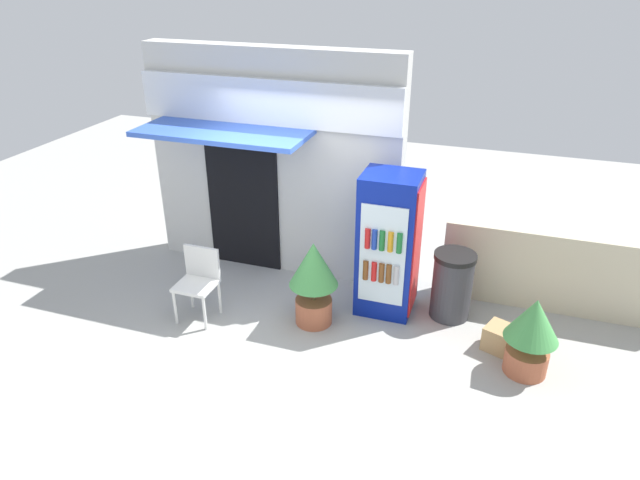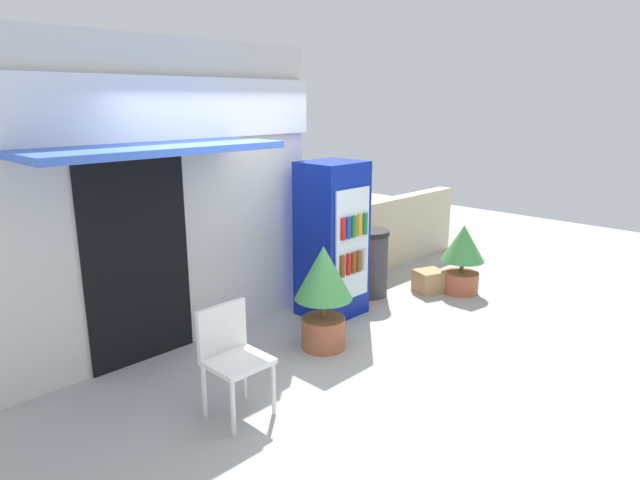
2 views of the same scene
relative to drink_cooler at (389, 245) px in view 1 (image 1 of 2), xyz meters
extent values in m
plane|color=#A3A39E|center=(-1.07, -0.93, -0.88)|extent=(16.00, 16.00, 0.00)
cube|color=silver|center=(-1.71, 0.64, 0.60)|extent=(3.41, 0.30, 2.97)
cube|color=white|center=(-1.71, 0.45, 1.46)|extent=(3.41, 0.08, 0.56)
cube|color=blue|center=(-2.12, 0.06, 1.15)|extent=(2.10, 0.87, 0.06)
cube|color=black|center=(-2.12, 0.48, 0.11)|extent=(1.02, 0.03, 1.98)
cube|color=navy|center=(-0.01, 0.01, 0.00)|extent=(0.66, 0.59, 1.76)
cube|color=silver|center=(-0.01, -0.30, 0.00)|extent=(0.53, 0.02, 1.23)
cube|color=red|center=(0.33, 0.01, 0.00)|extent=(0.02, 0.53, 1.59)
cylinder|color=brown|center=(-0.19, -0.31, -0.21)|extent=(0.06, 0.06, 0.24)
cylinder|color=red|center=(-0.09, -0.31, -0.21)|extent=(0.06, 0.06, 0.24)
cylinder|color=brown|center=(0.00, -0.31, -0.21)|extent=(0.06, 0.06, 0.24)
cylinder|color=brown|center=(0.08, -0.31, -0.21)|extent=(0.06, 0.06, 0.24)
cylinder|color=#B2B2B7|center=(0.17, -0.31, -0.21)|extent=(0.06, 0.06, 0.24)
cylinder|color=red|center=(-0.18, -0.31, 0.21)|extent=(0.06, 0.06, 0.24)
cylinder|color=#1938A5|center=(-0.10, -0.31, 0.21)|extent=(0.06, 0.06, 0.24)
cylinder|color=#196B2D|center=(-0.02, -0.31, 0.21)|extent=(0.06, 0.06, 0.24)
cylinder|color=orange|center=(0.08, -0.31, 0.21)|extent=(0.06, 0.06, 0.24)
cylinder|color=#196B2D|center=(0.18, -0.31, 0.21)|extent=(0.06, 0.06, 0.24)
cylinder|color=silver|center=(-2.28, -1.12, -0.66)|extent=(0.04, 0.04, 0.44)
cylinder|color=silver|center=(-1.89, -1.12, -0.66)|extent=(0.04, 0.04, 0.44)
cylinder|color=silver|center=(-2.28, -0.75, -0.66)|extent=(0.04, 0.04, 0.44)
cylinder|color=silver|center=(-1.89, -0.75, -0.66)|extent=(0.04, 0.04, 0.44)
cube|color=silver|center=(-2.08, -0.94, -0.42)|extent=(0.45, 0.42, 0.04)
cube|color=silver|center=(-2.08, -0.75, -0.20)|extent=(0.45, 0.04, 0.39)
cylinder|color=#AD5B3D|center=(-0.74, -0.57, -0.72)|extent=(0.44, 0.44, 0.31)
cylinder|color=brown|center=(-0.74, -0.57, -0.46)|extent=(0.05, 0.05, 0.21)
cone|color=#47994C|center=(-0.74, -0.57, -0.09)|extent=(0.57, 0.57, 0.53)
cylinder|color=#AD5B3D|center=(1.66, -0.71, -0.75)|extent=(0.44, 0.44, 0.27)
cylinder|color=brown|center=(1.66, -0.71, -0.53)|extent=(0.05, 0.05, 0.16)
cone|color=#47994C|center=(1.66, -0.71, -0.22)|extent=(0.55, 0.55, 0.46)
cylinder|color=#38383D|center=(0.77, 0.09, -0.49)|extent=(0.47, 0.47, 0.78)
cylinder|color=black|center=(0.77, 0.09, -0.07)|extent=(0.50, 0.50, 0.06)
cube|color=beige|center=(2.01, 0.65, -0.37)|extent=(2.83, 0.22, 1.02)
cube|color=tan|center=(1.40, -0.40, -0.74)|extent=(0.43, 0.41, 0.28)
camera|label=1|loc=(1.13, -5.87, 3.04)|focal=31.72mm
camera|label=2|loc=(-4.41, -4.08, 1.54)|focal=30.83mm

